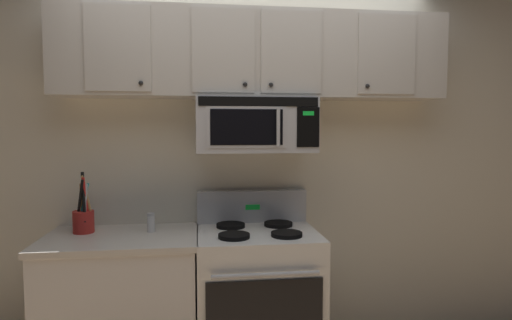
{
  "coord_description": "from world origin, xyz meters",
  "views": [
    {
      "loc": [
        -0.36,
        -2.23,
        1.55
      ],
      "look_at": [
        0.0,
        0.49,
        1.35
      ],
      "focal_mm": 30.08,
      "sensor_mm": 36.0,
      "label": 1
    }
  ],
  "objects_px": {
    "stove_range": "(257,297)",
    "over_range_microwave": "(255,125)",
    "salt_shaker": "(151,223)",
    "utensil_crock_red": "(84,217)"
  },
  "relations": [
    {
      "from": "utensil_crock_red",
      "to": "stove_range",
      "type": "bearing_deg",
      "value": -5.75
    },
    {
      "from": "over_range_microwave",
      "to": "utensil_crock_red",
      "type": "distance_m",
      "value": 1.23
    },
    {
      "from": "utensil_crock_red",
      "to": "over_range_microwave",
      "type": "bearing_deg",
      "value": 0.39
    },
    {
      "from": "stove_range",
      "to": "over_range_microwave",
      "type": "xyz_separation_m",
      "value": [
        -0.0,
        0.12,
        1.11
      ]
    },
    {
      "from": "stove_range",
      "to": "salt_shaker",
      "type": "height_order",
      "value": "stove_range"
    },
    {
      "from": "stove_range",
      "to": "salt_shaker",
      "type": "xyz_separation_m",
      "value": [
        -0.67,
        0.07,
        0.49
      ]
    },
    {
      "from": "over_range_microwave",
      "to": "utensil_crock_red",
      "type": "bearing_deg",
      "value": -179.61
    },
    {
      "from": "salt_shaker",
      "to": "utensil_crock_red",
      "type": "bearing_deg",
      "value": 175.22
    },
    {
      "from": "stove_range",
      "to": "over_range_microwave",
      "type": "height_order",
      "value": "over_range_microwave"
    },
    {
      "from": "utensil_crock_red",
      "to": "salt_shaker",
      "type": "xyz_separation_m",
      "value": [
        0.42,
        -0.03,
        -0.04
      ]
    }
  ]
}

